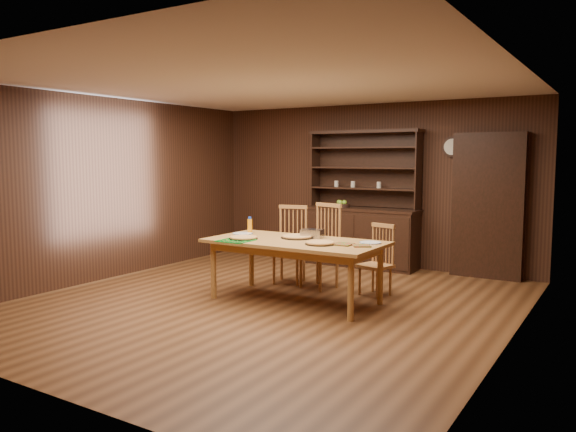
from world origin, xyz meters
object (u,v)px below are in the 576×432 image
Objects in this scene: dining_table at (295,246)px; chair_left at (291,241)px; chair_center at (323,243)px; chair_right at (378,258)px; juice_bottle at (250,225)px; china_hutch at (362,229)px.

dining_table is 1.10m from chair_left.
chair_center reaches higher than dining_table.
dining_table is at bearing -71.40° from chair_center.
chair_center is (-0.07, 0.86, -0.08)m from dining_table.
chair_center is at bearing -164.66° from chair_right.
chair_right is 4.16× the size of juice_bottle.
chair_center is at bearing 39.12° from juice_bottle.
juice_bottle is at bearing -127.03° from chair_center.
juice_bottle reaches higher than chair_right.
china_hutch is 1.61m from chair_left.
chair_left is 0.77m from juice_bottle.
chair_right is (0.96, -1.62, -0.12)m from china_hutch.
chair_left reaches higher than juice_bottle.
dining_table is at bearing -114.79° from chair_right.
chair_right is (1.34, -0.06, -0.09)m from chair_left.
china_hutch is 2.49m from dining_table.
chair_center is at bearing -18.60° from chair_left.
china_hutch is 2.34m from juice_bottle.
china_hutch is 1.63m from chair_center.
dining_table is 1.98× the size of chair_left.
juice_bottle is (-0.60, -2.24, 0.26)m from china_hutch.
china_hutch is 1.02× the size of dining_table.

